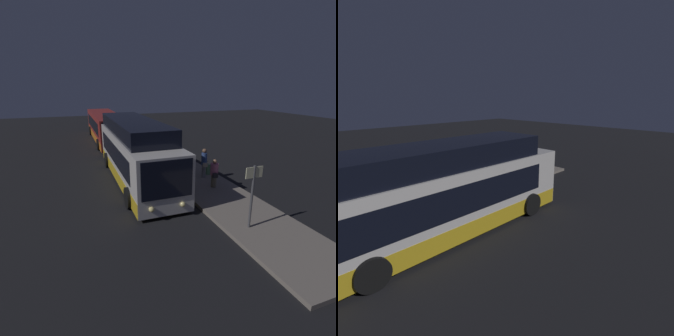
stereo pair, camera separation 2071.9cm
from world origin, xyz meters
TOP-DOWN VIEW (x-y plane):
  - ground at (0.00, 0.00)m, footprint 80.00×80.00m
  - platform at (0.00, 3.21)m, footprint 20.00×3.22m
  - bus_lead at (-1.37, -0.17)m, footprint 10.97×2.89m
  - bus_second at (-14.45, -0.17)m, footprint 12.57×2.84m
  - passenger_boarding at (0.18, 3.70)m, footprint 0.56×0.41m
  - passenger_waiting at (1.79, 3.47)m, footprint 0.69×0.55m
  - suitcase at (-0.35, 4.22)m, footprint 0.45×0.24m
  - sign_post at (6.14, 2.57)m, footprint 0.10×0.74m

SIDE VIEW (x-z plane):
  - ground at x=0.00m, z-range 0.00..0.00m
  - platform at x=0.00m, z-range 0.00..0.16m
  - suitcase at x=-0.35m, z-range 0.05..0.94m
  - passenger_waiting at x=1.79m, z-range 0.21..1.79m
  - passenger_boarding at x=0.18m, z-range 0.26..2.07m
  - bus_second at x=-14.45m, z-range -0.01..2.81m
  - bus_lead at x=-1.37m, z-range -0.19..3.47m
  - sign_post at x=6.14m, z-range 0.50..3.08m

